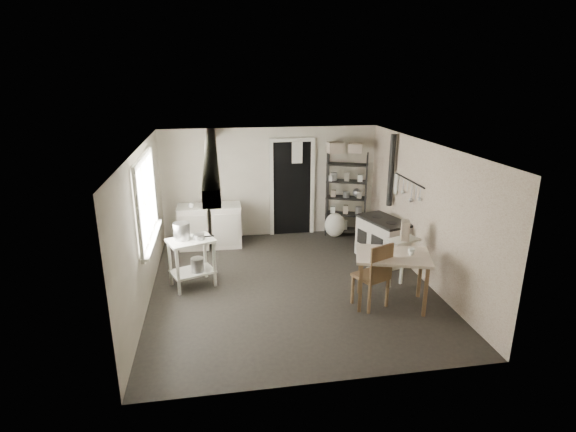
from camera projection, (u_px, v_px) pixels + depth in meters
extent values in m
plane|color=black|center=(291.00, 285.00, 7.44)|extent=(5.00, 5.00, 0.00)
plane|color=white|center=(291.00, 146.00, 6.74)|extent=(5.00, 5.00, 0.00)
cube|color=#B7AF9C|center=(271.00, 183.00, 9.44)|extent=(4.50, 0.02, 2.30)
cube|color=#B7AF9C|center=(332.00, 291.00, 4.74)|extent=(4.50, 0.02, 2.30)
cube|color=#B7AF9C|center=(144.00, 226.00, 6.73)|extent=(0.02, 5.00, 2.30)
cube|color=#B7AF9C|center=(425.00, 212.00, 7.44)|extent=(0.02, 5.00, 2.30)
cylinder|color=#B5B5B8|center=(182.00, 231.00, 7.14)|extent=(0.29, 0.29, 0.28)
cylinder|color=#B5B5B8|center=(199.00, 237.00, 7.16)|extent=(0.19, 0.19, 0.10)
cylinder|color=#B5B5B8|center=(198.00, 265.00, 7.26)|extent=(0.25, 0.25, 0.23)
imported|color=white|center=(217.00, 200.00, 8.85)|extent=(0.36, 0.36, 0.07)
imported|color=white|center=(191.00, 202.00, 8.68)|extent=(0.15, 0.15, 0.09)
imported|color=white|center=(331.00, 173.00, 9.32)|extent=(0.11, 0.11, 0.18)
cube|color=#BCAD98|center=(335.00, 142.00, 9.14)|extent=(0.33, 0.29, 0.22)
cube|color=#BCAD98|center=(356.00, 143.00, 9.19)|extent=(0.36, 0.35, 0.18)
cube|color=#BCAD98|center=(405.00, 227.00, 7.14)|extent=(0.19, 0.23, 0.31)
imported|color=white|center=(411.00, 255.00, 6.57)|extent=(0.12, 0.12, 0.09)
ellipsoid|color=silver|center=(335.00, 226.00, 9.56)|extent=(0.45, 0.39, 0.52)
cylinder|color=white|center=(369.00, 271.00, 7.76)|extent=(0.12, 0.12, 0.14)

